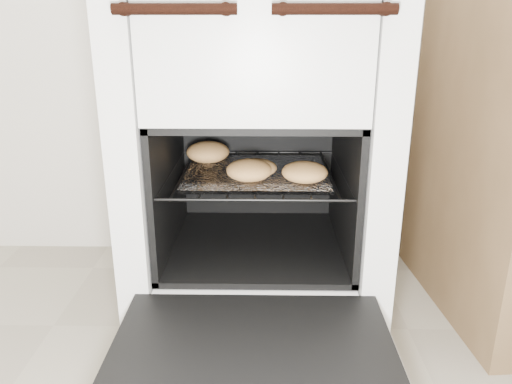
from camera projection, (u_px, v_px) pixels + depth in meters
stove at (257, 155)px, 1.35m from camera, size 0.63×0.70×0.96m
oven_door at (253, 363)px, 0.94m from camera, size 0.57×0.44×0.04m
oven_rack at (257, 173)px, 1.30m from camera, size 0.46×0.44×0.01m
foil_sheet at (256, 173)px, 1.27m from camera, size 0.36×0.31×0.01m
baked_rolls at (249, 164)px, 1.24m from camera, size 0.40×0.32×0.06m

